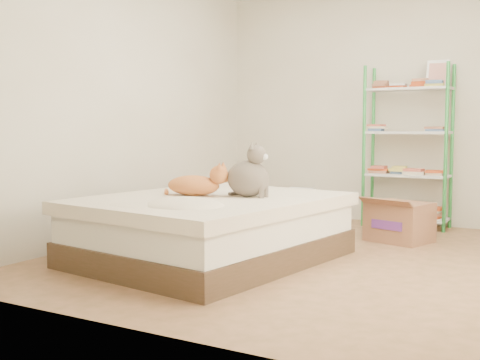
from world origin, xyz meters
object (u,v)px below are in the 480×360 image
Objects in this scene: bed at (210,228)px; grey_cat at (248,170)px; orange_cat at (194,183)px; shelf_unit at (408,148)px; cardboard_box at (399,222)px; white_bin at (300,203)px.

grey_cat is at bearing 38.28° from bed.
shelf_unit reaches higher than orange_cat.
shelf_unit reaches higher than grey_cat.
cardboard_box is at bearing -79.98° from shelf_unit.
bed is 5.25× the size of grey_cat.
cardboard_box is 1.78× the size of white_bin.
orange_cat reaches higher than white_bin.
bed is 2.36m from white_bin.
shelf_unit is 1.09m from cardboard_box.
white_bin is at bearing 81.02° from orange_cat.
grey_cat reaches higher than orange_cat.
bed is at bearing 114.76° from grey_cat.
shelf_unit reaches higher than bed.
bed is 1.25× the size of shelf_unit.
grey_cat is 2.32m from white_bin.
cardboard_box is (1.10, 1.51, -0.07)m from bed.
shelf_unit is 1.38m from white_bin.
bed is at bearing -83.51° from white_bin.
white_bin is (-1.37, 0.83, -0.01)m from cardboard_box.
orange_cat is at bearing 104.47° from grey_cat.
bed is 0.55m from grey_cat.
white_bin is at bearing -178.55° from shelf_unit.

